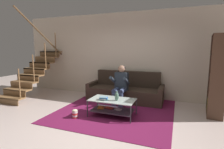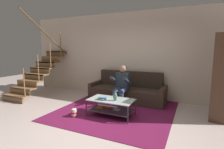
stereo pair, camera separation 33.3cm
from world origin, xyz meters
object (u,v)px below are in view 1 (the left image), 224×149
Objects in this scene: person_seated_center at (120,84)px; popcorn_tub at (75,114)px; bookshelf at (217,88)px; vase at (117,96)px; book_stack at (103,98)px; couch at (125,91)px; coffee_table at (112,105)px.

popcorn_tub is (-0.71, -1.38, -0.54)m from person_seated_center.
bookshelf is 3.63m from popcorn_tub.
vase is 0.11× the size of bookshelf.
popcorn_tub is at bearing -150.83° from book_stack.
couch is 2.03m from popcorn_tub.
vase is at bearing 10.84° from book_stack.
couch reaches higher than book_stack.
bookshelf reaches higher than popcorn_tub.
book_stack is (-0.33, -0.06, -0.07)m from vase.
couch is 1.53m from vase.
vase reaches higher than coffee_table.
person_seated_center reaches higher than couch.
person_seated_center is 2.54m from bookshelf.
person_seated_center reaches higher than popcorn_tub.
bookshelf is at bearing 23.92° from book_stack.
person_seated_center reaches higher than coffee_table.
popcorn_tub is (-0.94, -0.40, -0.43)m from vase.
bookshelf reaches higher than couch.
book_stack is (-0.10, -1.04, -0.18)m from person_seated_center.
couch is 10.23× the size of book_stack.
person_seated_center is (-0.00, -0.52, 0.34)m from couch.
vase is at bearing 23.28° from popcorn_tub.
vase is 0.98× the size of book_stack.
popcorn_tub is at bearing -117.18° from person_seated_center.
couch is 2.16× the size of coffee_table.
bookshelf is 9.30× the size of popcorn_tub.
popcorn_tub is at bearing -156.72° from vase.
person_seated_center is 5.44× the size of popcorn_tub.
couch is 2.04× the size of person_seated_center.
book_stack reaches higher than popcorn_tub.
coffee_table is 0.55× the size of bookshelf.
bookshelf is (2.31, 1.11, 0.15)m from vase.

